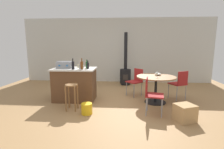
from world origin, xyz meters
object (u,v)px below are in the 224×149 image
(kitchen_island, at_px, (75,84))
(bottle_4, at_px, (87,65))
(dining_table, at_px, (156,82))
(folding_chair_near, at_px, (179,83))
(cup_0, at_px, (79,66))
(plastic_bucket, at_px, (87,109))
(folding_chair_left, at_px, (152,93))
(serving_bowl, at_px, (158,74))
(cup_1, at_px, (82,66))
(wooden_stool, at_px, (72,92))
(bottle_3, at_px, (80,65))
(cardboard_box, at_px, (185,113))
(wood_stove, at_px, (125,72))
(wine_glass, at_px, (157,73))
(folding_chair_far, at_px, (136,80))
(bottle_0, at_px, (73,65))
(toolbox, at_px, (65,65))
(bottle_1, at_px, (88,66))
(bottle_2, at_px, (82,65))

(kitchen_island, distance_m, bottle_4, 0.67)
(dining_table, bearing_deg, folding_chair_near, 22.35)
(cup_0, xyz_separation_m, plastic_bucket, (0.48, -1.20, -0.86))
(folding_chair_left, height_order, serving_bowl, folding_chair_left)
(cup_0, distance_m, cup_1, 0.16)
(serving_bowl, bearing_deg, kitchen_island, -177.53)
(wooden_stool, relative_size, bottle_4, 2.63)
(folding_chair_near, height_order, bottle_3, bottle_3)
(wooden_stool, height_order, cardboard_box, wooden_stool)
(wood_stove, height_order, wine_glass, wood_stove)
(bottle_3, bearing_deg, folding_chair_far, 25.45)
(bottle_0, bearing_deg, folding_chair_far, 25.29)
(bottle_0, height_order, plastic_bucket, bottle_0)
(dining_table, relative_size, cardboard_box, 2.78)
(wooden_stool, height_order, toolbox, toolbox)
(bottle_0, height_order, cup_1, bottle_0)
(cup_0, bearing_deg, folding_chair_near, 0.95)
(bottle_1, height_order, bottle_2, bottle_2)
(cardboard_box, bearing_deg, dining_table, 109.79)
(bottle_2, xyz_separation_m, bottle_3, (-0.07, 0.05, -0.00))
(wood_stove, relative_size, serving_bowl, 11.52)
(bottle_3, bearing_deg, bottle_2, -37.46)
(wooden_stool, relative_size, wood_stove, 0.32)
(folding_chair_left, bearing_deg, folding_chair_near, 49.36)
(folding_chair_left, relative_size, bottle_0, 2.88)
(bottle_1, bearing_deg, cup_0, 142.58)
(folding_chair_left, height_order, plastic_bucket, folding_chair_left)
(folding_chair_left, bearing_deg, wooden_stool, 176.88)
(bottle_0, relative_size, bottle_3, 1.00)
(toolbox, bearing_deg, cardboard_box, -22.13)
(folding_chair_near, distance_m, bottle_2, 2.84)
(bottle_3, bearing_deg, wine_glass, -1.01)
(dining_table, relative_size, plastic_bucket, 4.13)
(dining_table, relative_size, cup_1, 8.60)
(bottle_1, height_order, bottle_4, bottle_4)
(toolbox, distance_m, bottle_2, 0.59)
(cup_0, bearing_deg, folding_chair_left, -28.43)
(wood_stove, bearing_deg, serving_bowl, -65.07)
(bottle_0, distance_m, bottle_1, 0.41)
(kitchen_island, relative_size, folding_chair_left, 1.42)
(wine_glass, bearing_deg, dining_table, 84.95)
(wooden_stool, relative_size, bottle_1, 2.82)
(plastic_bucket, bearing_deg, bottle_3, 112.65)
(folding_chair_far, bearing_deg, folding_chair_near, -16.68)
(bottle_2, xyz_separation_m, cup_1, (-0.06, 0.29, -0.08))
(cardboard_box, bearing_deg, bottle_1, 153.39)
(cup_1, xyz_separation_m, serving_bowl, (2.16, 0.01, -0.20))
(bottle_0, relative_size, cardboard_box, 0.77)
(wood_stove, height_order, cup_1, wood_stove)
(serving_bowl, bearing_deg, wood_stove, 114.93)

